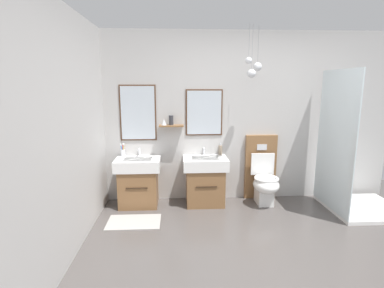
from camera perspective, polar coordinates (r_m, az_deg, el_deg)
ground_plane at (r=3.38m, az=16.96°, el=-21.44°), size 5.68×5.02×0.10m
wall_back at (r=4.66m, az=9.93°, el=5.07°), size 4.48×0.60×2.53m
wall_left at (r=2.93m, az=-25.51°, el=0.57°), size 0.12×3.82×2.53m
bath_mat at (r=4.07m, az=-10.98°, el=-14.36°), size 0.68×0.44×0.01m
vanity_sink_left at (r=4.49m, az=-10.13°, el=-6.83°), size 0.64×0.50×0.70m
tap_on_left_sink at (r=4.56m, az=-10.03°, el=-1.31°), size 0.03×0.13×0.11m
vanity_sink_right at (r=4.48m, az=2.47°, el=-6.72°), size 0.64×0.50×0.70m
tap_on_right_sink at (r=4.55m, az=2.28°, el=-1.19°), size 0.03×0.13×0.11m
toilet at (r=4.65m, az=13.38°, el=-6.28°), size 0.48×0.62×1.00m
toothbrush_cup at (r=4.59m, az=-13.03°, el=-1.54°), size 0.07×0.07×0.20m
soap_dispenser at (r=4.58m, az=5.42°, el=-1.09°), size 0.06×0.06×0.18m
shower_tray at (r=4.79m, az=28.30°, el=-6.63°), size 1.01×0.96×1.95m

